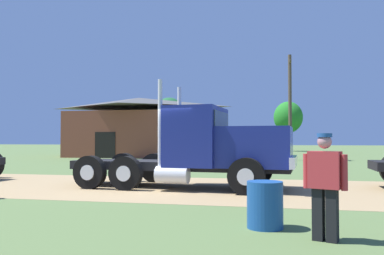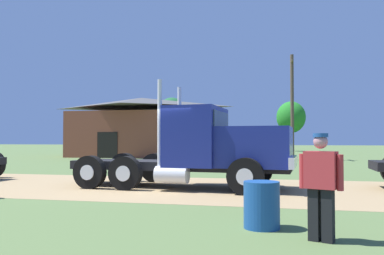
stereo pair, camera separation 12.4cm
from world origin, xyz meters
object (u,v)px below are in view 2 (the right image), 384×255
(utility_pole_near, at_px, (292,104))
(truck_foreground_white, at_px, (207,149))
(steel_barrel, at_px, (262,205))
(visitor_walking_mid, at_px, (321,182))
(shed_building, at_px, (141,128))

(utility_pole_near, bearing_deg, truck_foreground_white, -100.08)
(truck_foreground_white, bearing_deg, steel_barrel, -70.14)
(truck_foreground_white, height_order, utility_pole_near, utility_pole_near)
(truck_foreground_white, relative_size, steel_barrel, 9.05)
(truck_foreground_white, distance_m, visitor_walking_mid, 6.75)
(shed_building, bearing_deg, truck_foreground_white, -65.24)
(truck_foreground_white, distance_m, utility_pole_near, 18.85)
(visitor_walking_mid, relative_size, utility_pole_near, 0.21)
(truck_foreground_white, bearing_deg, shed_building, 114.76)
(utility_pole_near, bearing_deg, visitor_walking_mid, -90.89)
(shed_building, bearing_deg, steel_barrel, -66.17)
(visitor_walking_mid, height_order, shed_building, shed_building)
(utility_pole_near, bearing_deg, shed_building, 163.74)
(visitor_walking_mid, bearing_deg, steel_barrel, 142.66)
(steel_barrel, height_order, utility_pole_near, utility_pole_near)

